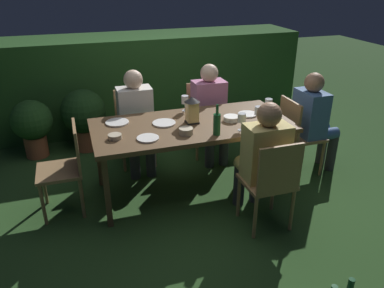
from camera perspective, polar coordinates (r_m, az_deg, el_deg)
The scene contains 27 objects.
ground_plane at distance 4.10m, azimuth 0.00°, elevation -6.64°, with size 16.00×16.00×0.00m, color #26471E.
dining_table at distance 3.78m, azimuth 0.00°, elevation 2.36°, with size 1.96×0.91×0.75m.
chair_head_far at distance 4.38m, azimuth 15.49°, elevation 1.65°, with size 0.40×0.42×0.87m.
person_in_blue at distance 4.43m, azimuth 17.84°, elevation 3.75°, with size 0.48×0.38×1.15m.
chair_side_right_a at distance 4.53m, azimuth -8.65°, elevation 3.13°, with size 0.42×0.40×0.87m.
person_in_cream at distance 4.30m, azimuth -8.32°, elevation 4.09°, with size 0.38×0.47×1.15m.
chair_side_left_b at distance 3.35m, azimuth 11.77°, elevation -5.42°, with size 0.42×0.40×0.87m.
person_in_mustard at distance 3.43m, azimuth 10.43°, elevation -1.68°, with size 0.38×0.47×1.15m.
chair_side_right_b at distance 4.74m, azimuth 1.91°, elevation 4.39°, with size 0.42×0.40×0.87m.
person_in_pink at distance 4.51m, azimuth 2.78°, elevation 5.36°, with size 0.38×0.47×1.15m.
chair_head_near at distance 3.72m, azimuth -18.32°, elevation -3.01°, with size 0.40×0.42×0.87m.
lantern_centerpiece at distance 3.74m, azimuth 0.01°, elevation 5.34°, with size 0.15×0.15×0.27m.
green_bottle_on_table at distance 3.48m, azimuth 3.75°, elevation 3.07°, with size 0.07×0.07×0.29m.
wine_glass_a at distance 4.07m, azimuth -1.06°, elevation 6.56°, with size 0.08×0.08×0.17m.
wine_glass_b at distance 3.59m, azimuth 7.46°, elevation 3.78°, with size 0.08×0.08×0.17m.
wine_glass_c at distance 4.04m, azimuth 11.42°, elevation 5.93°, with size 0.08×0.08×0.17m.
wine_glass_d at distance 3.80m, azimuth 9.91°, elevation 4.82°, with size 0.08×0.08×0.17m.
plate_a at distance 3.44m, azimuth -6.63°, elevation 0.87°, with size 0.20×0.20×0.01m, color white.
plate_b at distance 3.84m, azimuth -11.15°, elevation 3.19°, with size 0.23×0.23×0.01m, color white.
plate_c at distance 3.77m, azimuth -4.22°, elevation 3.15°, with size 0.23×0.23×0.01m, color white.
plate_d at distance 4.03m, azimuth 8.34°, elevation 4.45°, with size 0.20×0.20×0.01m, color white.
bowl_olives at distance 3.85m, azimuth 5.90°, elevation 3.87°, with size 0.16×0.16×0.05m.
bowl_bread at distance 3.49m, azimuth -11.49°, elevation 1.12°, with size 0.12×0.12×0.04m.
bowl_salad at distance 3.51m, azimuth -0.90°, elevation 1.98°, with size 0.13×0.13×0.06m.
hedge_backdrop at distance 5.76m, azimuth -6.66°, elevation 9.63°, with size 4.42×0.87×1.29m, color #234C1E.
potted_plant_by_hedge at distance 5.00m, azimuth -22.81°, elevation 2.79°, with size 0.49×0.49×0.72m.
potted_plant_corner at distance 4.99m, azimuth -15.92°, elevation 4.20°, with size 0.56×0.56×0.79m.
Camera 1 is at (-1.08, -3.32, 2.15)m, focal length 35.60 mm.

